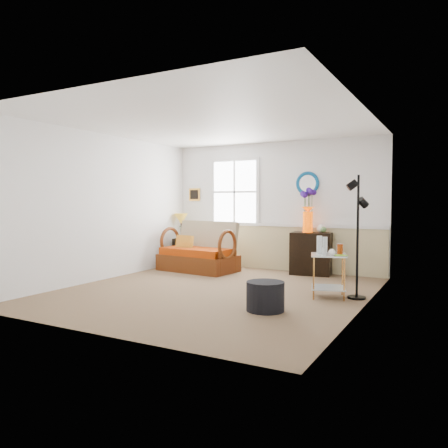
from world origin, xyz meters
The scene contains 19 objects.
floor centered at (0.00, 0.00, 0.00)m, with size 4.50×5.00×0.01m, color brown.
ceiling centered at (0.00, 0.00, 2.60)m, with size 4.50×5.00×0.01m, color white.
walls centered at (0.00, 0.00, 1.30)m, with size 4.51×5.01×2.60m.
wainscot centered at (0.00, 2.48, 0.45)m, with size 4.46×0.02×0.90m, color tan.
chair_rail centered at (0.00, 2.47, 0.92)m, with size 4.46×0.04×0.06m, color white.
window centered at (-0.90, 2.47, 1.60)m, with size 1.14×0.06×1.44m, color white, non-canonical shape.
picture centered at (-1.92, 2.48, 1.55)m, with size 0.28×0.03×0.28m, color gold.
mirror centered at (0.70, 2.48, 1.75)m, with size 0.47×0.47×0.07m, color #1275B0.
loveseat centered at (-1.28, 1.59, 0.50)m, with size 1.52×0.86×0.99m, color #4E2707, non-canonical shape.
throw_pillow centered at (-1.59, 1.55, 0.52)m, with size 0.38×0.10×0.38m, color orange, non-canonical shape.
lamp_stand centered at (-2.04, 2.15, 0.29)m, with size 0.33×0.33×0.58m, color black, non-canonical shape.
table_lamp centered at (-2.08, 2.17, 0.86)m, with size 0.30×0.30×0.55m, color #B28422, non-canonical shape.
potted_plant centered at (-1.90, 2.14, 0.73)m, with size 0.33×0.36×0.28m, color #5A8244.
cabinet centered at (0.86, 2.26, 0.40)m, with size 0.75×0.48×0.81m, color black, non-canonical shape.
flower_vase centered at (0.79, 2.24, 1.22)m, with size 0.24×0.24×0.82m, color #DD4500, non-canonical shape.
side_table centered at (1.68, 0.43, 0.32)m, with size 0.50×0.50×0.63m, color #BA7B37, non-canonical shape.
tabletop_items centered at (1.71, 0.44, 0.76)m, with size 0.44×0.44×0.27m, color silver, non-canonical shape.
floor_lamp centered at (2.06, 0.54, 0.89)m, with size 0.26×0.26×1.78m, color black, non-canonical shape.
ottoman centered at (1.18, -0.73, 0.19)m, with size 0.49×0.49×0.38m, color black.
Camera 1 is at (3.35, -5.84, 1.40)m, focal length 35.00 mm.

